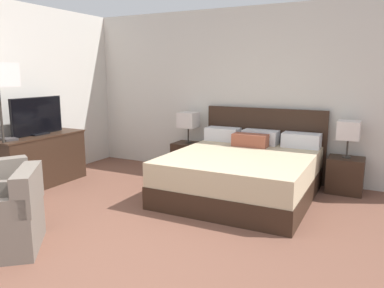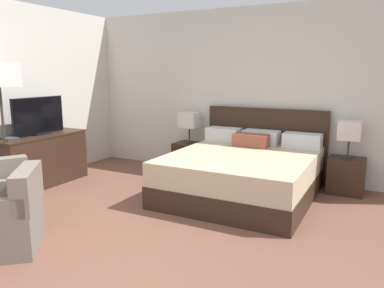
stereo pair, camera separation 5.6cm
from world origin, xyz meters
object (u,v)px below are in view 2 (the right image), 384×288
Objects in this scene: nightstand_right at (346,176)px; tv at (39,116)px; table_lamp_right at (350,131)px; armchair_companion at (3,220)px; bed at (244,172)px; nightstand_left at (189,157)px; book_red_cover at (10,139)px; table_lamp_left at (189,120)px; dresser at (41,159)px.

tv is (-3.99, -1.62, 0.76)m from nightstand_right.
armchair_companion is at bearing -129.18° from table_lamp_right.
nightstand_left is (-1.21, 0.73, -0.07)m from bed.
nightstand_left is 0.50× the size of armchair_companion.
book_red_cover is (-1.57, -2.12, 0.52)m from nightstand_left.
bed is at bearing 26.49° from book_red_cover.
table_lamp_left is at bearing 53.45° from book_red_cover.
book_red_cover is at bearing -152.00° from table_lamp_right.
dresser is (-2.79, -0.90, 0.07)m from bed.
table_lamp_right reaches higher than nightstand_left.
tv reaches higher than nightstand_right.
nightstand_left is at bearing 148.71° from bed.
bed is 3.00m from tv.
table_lamp_right is at bearing 0.00° from table_lamp_left.
dresser is 0.61m from book_red_cover.
book_red_cover is at bearing -126.57° from nightstand_left.
table_lamp_left is at bearing 148.66° from bed.
book_red_cover is (0.01, -0.50, -0.24)m from tv.
tv reaches higher than armchair_companion.
dresser is (-4.00, -1.64, -0.47)m from table_lamp_right.
dresser is 0.62m from tv.
nightstand_right is 0.50× the size of armchair_companion.
table_lamp_left is (-2.41, 0.00, 0.62)m from nightstand_right.
dresser is 1.42× the size of armchair_companion.
tv reaches higher than book_red_cover.
bed is 1.51m from table_lamp_right.
dresser is at bearing -134.05° from nightstand_left.
nightstand_right is 4.18m from armchair_companion.
table_lamp_right is at bearing 22.09° from tv.
book_red_cover is (0.01, -0.48, 0.37)m from dresser.
bed reaches higher than table_lamp_left.
nightstand_left is at bearing 86.00° from armchair_companion.
dresser is at bearing -157.72° from table_lamp_right.
tv is 0.55m from book_red_cover.
table_lamp_left is 2.11× the size of book_red_cover.
bed is at bearing 17.95° from dresser.
book_red_cover reaches higher than nightstand_right.
nightstand_right is at bearing -0.03° from table_lamp_left.
bed is at bearing -148.69° from table_lamp_right.
table_lamp_left is at bearing 90.00° from nightstand_left.
dresser is at bearing 130.25° from armchair_companion.
armchair_companion is (-0.23, -3.24, 0.04)m from nightstand_left.
table_lamp_left is 1.00× the size of table_lamp_right.
table_lamp_left reaches higher than nightstand_right.
table_lamp_right is 0.59× the size of tv.
table_lamp_right is at bearing 0.03° from nightstand_left.
tv is at bearing 81.39° from dresser.
nightstand_right is 4.32m from dresser.
table_lamp_left reaches higher than dresser.
table_lamp_right is at bearing 28.00° from book_red_cover.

